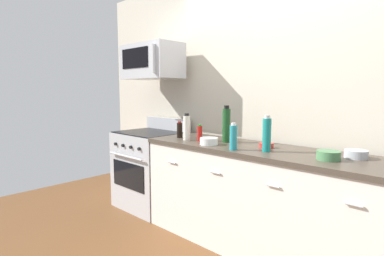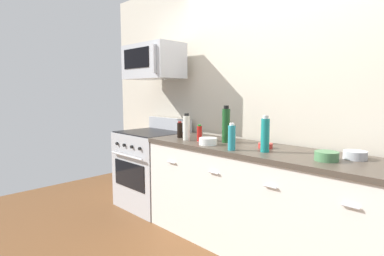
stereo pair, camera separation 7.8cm
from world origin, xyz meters
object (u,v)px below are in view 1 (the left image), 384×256
(bottle_dish_soap, at_px, (233,137))
(bowl_white_ceramic, at_px, (209,141))
(bottle_soy_sauce_dark, at_px, (180,130))
(bottle_sparkling_teal, at_px, (267,134))
(bowl_steel_prep, at_px, (356,154))
(bottle_vinegar_white, at_px, (187,128))
(bowl_red_small, at_px, (267,145))
(bowl_green_glaze, at_px, (328,155))
(microwave, at_px, (152,62))
(bottle_wine_green, at_px, (226,125))
(bottle_hot_sauce_red, at_px, (200,133))
(range_oven, at_px, (151,169))

(bottle_dish_soap, distance_m, bowl_white_ceramic, 0.32)
(bottle_soy_sauce_dark, bearing_deg, bottle_sparkling_teal, -2.29)
(bottle_soy_sauce_dark, relative_size, bowl_steel_prep, 1.07)
(bottle_vinegar_white, height_order, bowl_white_ceramic, bottle_vinegar_white)
(bottle_sparkling_teal, height_order, bowl_red_small, bottle_sparkling_teal)
(bottle_sparkling_teal, relative_size, bowl_white_ceramic, 1.78)
(bowl_steel_prep, bearing_deg, bowl_red_small, -173.60)
(bottle_vinegar_white, relative_size, bowl_red_small, 2.19)
(bowl_red_small, xyz_separation_m, bowl_green_glaze, (0.56, -0.12, 0.01))
(bottle_sparkling_teal, bearing_deg, bottle_soy_sauce_dark, 177.71)
(bottle_vinegar_white, distance_m, bottle_dish_soap, 0.64)
(bottle_sparkling_teal, height_order, bowl_white_ceramic, bottle_sparkling_teal)
(bottle_vinegar_white, distance_m, bottle_sparkling_teal, 0.87)
(bottle_soy_sauce_dark, xyz_separation_m, bowl_steel_prep, (1.64, 0.19, -0.05))
(microwave, relative_size, bottle_wine_green, 2.12)
(bottle_wine_green, bearing_deg, bowl_white_ceramic, -99.26)
(microwave, xyz_separation_m, bottle_vinegar_white, (0.76, -0.19, -0.70))
(bottle_vinegar_white, bearing_deg, bottle_hot_sauce_red, 19.76)
(bowl_steel_prep, bearing_deg, bottle_wine_green, -175.81)
(microwave, height_order, bottle_vinegar_white, microwave)
(range_oven, height_order, bowl_white_ceramic, range_oven)
(microwave, distance_m, bottle_dish_soap, 1.59)
(microwave, distance_m, bottle_soy_sauce_dark, 0.95)
(bottle_wine_green, xyz_separation_m, bottle_sparkling_teal, (0.51, -0.15, -0.03))
(range_oven, bearing_deg, bottle_soy_sauce_dark, -6.91)
(bottle_sparkling_teal, xyz_separation_m, bowl_white_ceramic, (-0.55, -0.07, -0.11))
(microwave, bearing_deg, bottle_wine_green, -0.57)
(bottle_soy_sauce_dark, bearing_deg, bottle_wine_green, 11.08)
(bottle_hot_sauce_red, bearing_deg, bottle_vinegar_white, -160.24)
(bowl_white_ceramic, bearing_deg, bottle_sparkling_teal, 7.15)
(bottle_dish_soap, bearing_deg, bowl_green_glaze, 12.61)
(bottle_dish_soap, bearing_deg, bottle_wine_green, 135.54)
(bottle_dish_soap, bearing_deg, bottle_vinegar_white, 171.37)
(bottle_soy_sauce_dark, distance_m, bottle_sparkling_teal, 1.05)
(range_oven, distance_m, microwave, 1.28)
(bottle_hot_sauce_red, relative_size, bottle_sparkling_teal, 0.55)
(bottle_soy_sauce_dark, bearing_deg, microwave, 168.79)
(bottle_dish_soap, distance_m, bowl_green_glaze, 0.73)
(bottle_hot_sauce_red, height_order, bottle_dish_soap, bottle_dish_soap)
(microwave, xyz_separation_m, bowl_green_glaze, (2.10, -0.12, -0.80))
(bottle_hot_sauce_red, xyz_separation_m, bottle_dish_soap, (0.50, -0.14, 0.03))
(bottle_wine_green, bearing_deg, microwave, 179.43)
(bottle_wine_green, height_order, bottle_soy_sauce_dark, bottle_wine_green)
(bowl_green_glaze, bearing_deg, bottle_sparkling_teal, -175.95)
(range_oven, distance_m, bowl_white_ceramic, 1.20)
(bottle_soy_sauce_dark, xyz_separation_m, bottle_hot_sauce_red, (0.31, -0.02, -0.00))
(bottle_sparkling_teal, bearing_deg, range_oven, 176.05)
(bottle_vinegar_white, bearing_deg, bowl_white_ceramic, -7.03)
(microwave, height_order, bottle_hot_sauce_red, microwave)
(bottle_hot_sauce_red, height_order, bowl_steel_prep, bottle_hot_sauce_red)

